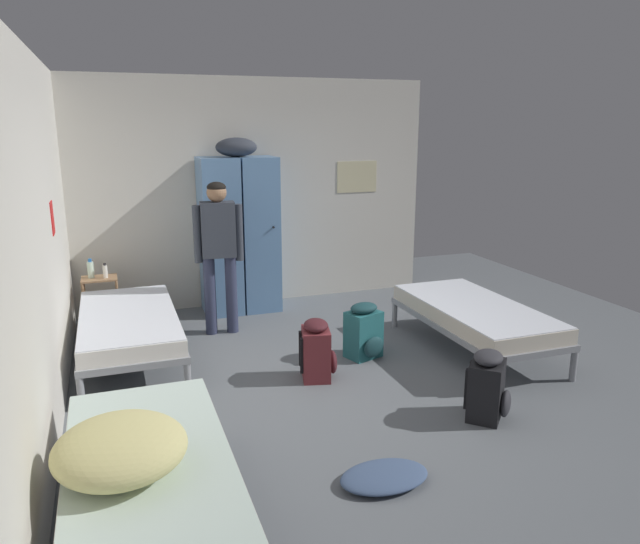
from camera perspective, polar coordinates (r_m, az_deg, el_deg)
name	(u,v)px	position (r m, az deg, el deg)	size (l,w,h in m)	color
ground_plane	(330,383)	(5.36, 0.97, -10.55)	(8.47, 8.47, 0.00)	slate
room_backdrop	(168,215)	(5.87, -14.35, 5.32)	(4.48, 5.35, 2.77)	beige
locker_bank	(239,232)	(7.19, -7.74, 3.82)	(0.90, 0.55, 2.07)	#5B84B2
shelf_unit	(101,297)	(7.09, -20.21, -2.26)	(0.38, 0.30, 0.57)	#99704C
bed_left_front	(150,474)	(3.55, -15.96, -18.04)	(0.90, 1.90, 0.49)	gray
bed_left_rear	(129,324)	(5.97, -17.83, -4.73)	(0.90, 1.90, 0.49)	gray
bed_right	(475,315)	(6.14, 14.60, -3.96)	(0.90, 1.90, 0.49)	gray
bedding_heap	(121,449)	(3.31, -18.53, -15.72)	(0.67, 0.65, 0.29)	#D1C67F
person_traveler	(219,244)	(6.40, -9.66, 2.68)	(0.52, 0.24, 1.64)	#2D334C
water_bottle	(91,269)	(7.03, -21.08, 0.24)	(0.07, 0.07, 0.22)	silver
lotion_bottle	(105,271)	(6.98, -19.84, 0.07)	(0.05, 0.05, 0.17)	white
backpack_maroon	(317,351)	(5.36, -0.28, -7.53)	(0.38, 0.37, 0.55)	maroon
backpack_teal	(364,332)	(5.84, 4.24, -5.73)	(0.38, 0.39, 0.55)	#23666B
backpack_black	(488,387)	(4.85, 15.74, -10.51)	(0.42, 0.42, 0.55)	black
clothes_pile_denim	(384,476)	(4.04, 6.16, -18.86)	(0.59, 0.38, 0.08)	#42567A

